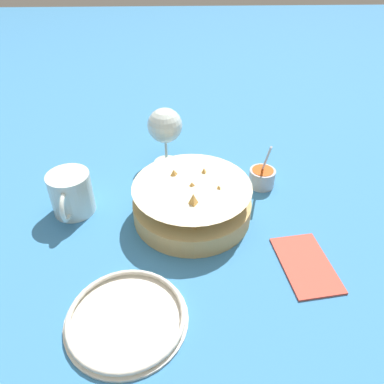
% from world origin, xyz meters
% --- Properties ---
extents(ground_plane, '(4.00, 4.00, 0.00)m').
position_xyz_m(ground_plane, '(0.00, 0.00, 0.00)').
color(ground_plane, teal).
extents(food_basket, '(0.24, 0.24, 0.10)m').
position_xyz_m(food_basket, '(0.03, 0.01, 0.04)').
color(food_basket, tan).
rests_on(food_basket, ground_plane).
extents(sauce_cup, '(0.07, 0.06, 0.12)m').
position_xyz_m(sauce_cup, '(-0.07, 0.17, 0.02)').
color(sauce_cup, '#B7B7BC').
rests_on(sauce_cup, ground_plane).
extents(wine_glass, '(0.08, 0.08, 0.14)m').
position_xyz_m(wine_glass, '(-0.18, -0.05, 0.10)').
color(wine_glass, silver).
rests_on(wine_glass, ground_plane).
extents(beer_mug, '(0.12, 0.09, 0.09)m').
position_xyz_m(beer_mug, '(-0.00, -0.23, 0.04)').
color(beer_mug, silver).
rests_on(beer_mug, ground_plane).
extents(side_plate, '(0.19, 0.19, 0.01)m').
position_xyz_m(side_plate, '(0.27, -0.10, 0.01)').
color(side_plate, silver).
rests_on(side_plate, ground_plane).
extents(napkin, '(0.15, 0.10, 0.01)m').
position_xyz_m(napkin, '(0.17, 0.21, 0.00)').
color(napkin, '#DB4C3D').
rests_on(napkin, ground_plane).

